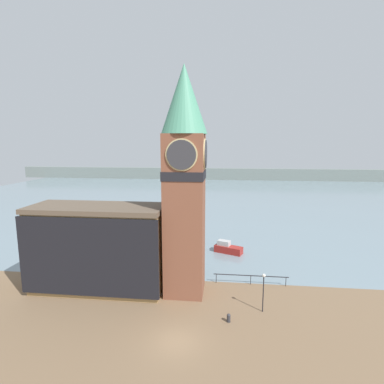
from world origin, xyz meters
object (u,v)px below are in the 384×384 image
pier_building (98,248)px  lamp_post (264,285)px  mooring_bollard_near (229,318)px  boat_near (228,248)px  clock_tower (185,177)px

pier_building → lamp_post: 17.59m
mooring_bollard_near → lamp_post: 4.43m
pier_building → boat_near: 19.27m
lamp_post → mooring_bollard_near: bearing=-147.7°
clock_tower → mooring_bollard_near: clock_tower is taller
pier_building → mooring_bollard_near: (14.03, -4.80, -4.24)m
mooring_bollard_near → clock_tower: bearing=132.0°
boat_near → mooring_bollard_near: 17.35m
mooring_bollard_near → boat_near: bearing=89.9°
pier_building → boat_near: pier_building is taller
clock_tower → pier_building: 12.21m
pier_building → boat_near: bearing=41.8°
boat_near → lamp_post: size_ratio=1.12×
clock_tower → pier_building: size_ratio=1.62×
boat_near → lamp_post: 15.77m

